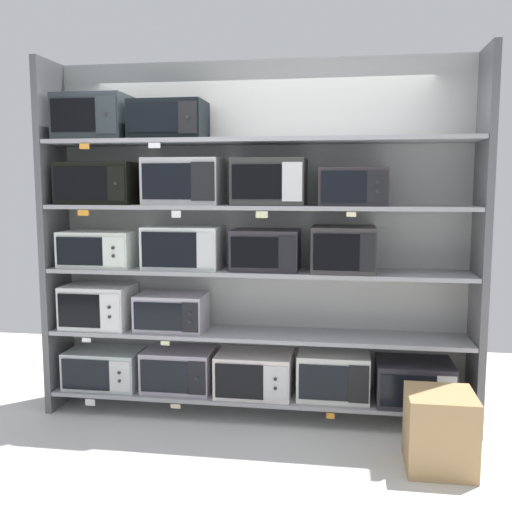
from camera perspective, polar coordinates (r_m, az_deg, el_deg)
The scene contains 38 objects.
ground at distance 3.67m, azimuth -2.51°, elevation -21.29°, with size 7.07×6.00×0.02m, color silver.
back_panel at distance 4.46m, azimuth 0.44°, elevation 1.76°, with size 3.27×0.04×2.64m, color #B2B2AD.
upright_left at distance 4.73m, azimuth -19.09°, elevation 1.67°, with size 0.05×0.41×2.64m, color #5B5B5E.
upright_right at distance 4.29m, azimuth 21.12°, elevation 1.08°, with size 0.05×0.41×2.64m, color #5B5B5E.
shelf_0 at distance 4.50m, azimuth 0.00°, elevation -13.46°, with size 3.07×0.41×0.03m, color #99999E.
microwave_0 at distance 4.76m, azimuth -14.56°, elevation -10.53°, with size 0.57×0.37×0.29m.
microwave_1 at distance 4.57m, azimuth -7.59°, elevation -10.97°, with size 0.52×0.35×0.31m.
microwave_2 at distance 4.44m, azimuth -0.16°, elevation -11.41°, with size 0.56×0.40×0.31m.
microwave_3 at distance 4.39m, azimuth 7.56°, elevation -11.51°, with size 0.52×0.34×0.34m.
microwave_4 at distance 4.43m, azimuth 15.17°, elevation -11.79°, with size 0.54×0.42×0.30m.
price_tag_0 at distance 4.66m, azimuth -15.89°, elevation -13.59°, with size 0.08×0.00×0.05m, color white.
price_tag_1 at distance 4.44m, azimuth -7.86°, elevation -14.33°, with size 0.07×0.00×0.03m, color beige.
price_tag_2 at distance 4.28m, azimuth 7.28°, elevation -15.23°, with size 0.06×0.00×0.04m, color orange.
shelf_1 at distance 4.36m, azimuth 0.00°, elevation -7.66°, with size 3.07×0.41×0.03m, color #99999E.
microwave_5 at distance 4.65m, azimuth -15.10°, elevation -4.72°, with size 0.51×0.40×0.33m.
microwave_6 at distance 4.46m, azimuth -8.22°, elevation -5.41°, with size 0.51×0.35×0.27m.
price_tag_3 at distance 4.52m, azimuth -16.23°, elevation -7.88°, with size 0.07×0.00×0.03m, color white.
price_tag_4 at distance 4.31m, azimuth -8.87°, elevation -8.41°, with size 0.07×0.00×0.03m, color beige.
shelf_2 at distance 4.27m, azimuth 0.00°, elevation -1.53°, with size 3.07×0.41×0.03m, color #99999E.
microwave_7 at distance 4.58m, azimuth -15.00°, elevation 0.69°, with size 0.55×0.38×0.27m.
microwave_8 at distance 4.35m, azimuth -7.12°, elevation 0.84°, with size 0.56×0.35×0.31m.
microwave_9 at distance 4.23m, azimuth 0.96°, elevation 0.60°, with size 0.48×0.36×0.29m.
microwave_10 at distance 4.19m, azimuth 8.53°, elevation 0.67°, with size 0.44×0.42×0.32m.
shelf_3 at distance 4.22m, azimuth 0.00°, elevation 4.79°, with size 3.07×0.41×0.03m, color #99999E.
microwave_11 at distance 4.55m, azimuth -15.12°, elevation 6.85°, with size 0.57×0.37×0.31m.
microwave_12 at distance 4.33m, azimuth -7.05°, elevation 7.23°, with size 0.56×0.36×0.34m.
microwave_13 at distance 4.20m, azimuth 1.34°, elevation 7.25°, with size 0.51×0.40×0.33m.
microwave_14 at distance 4.17m, azimuth 9.44°, elevation 6.70°, with size 0.47×0.38×0.26m.
price_tag_5 at distance 4.38m, azimuth -16.52°, elevation 4.06°, with size 0.08×0.00×0.04m, color orange.
price_tag_6 at distance 4.13m, azimuth -7.80°, elevation 4.07°, with size 0.07×0.00×0.05m, color white.
price_tag_7 at distance 4.00m, azimuth 0.57°, elevation 4.06°, with size 0.08×0.00×0.05m, color beige.
price_tag_8 at distance 3.96m, azimuth 9.29°, elevation 4.04°, with size 0.06×0.00×0.03m, color beige.
shelf_4 at distance 4.23m, azimuth 0.00°, elevation 11.18°, with size 3.07×0.41×0.03m, color #99999E.
microwave_15 at distance 4.58m, azimuth -15.58°, elevation 12.87°, with size 0.52×0.39×0.33m.
microwave_16 at distance 4.38m, azimuth -8.54°, elevation 12.97°, with size 0.53×0.36×0.28m.
price_tag_9 at distance 4.37m, azimuth -16.42°, elevation 10.24°, with size 0.07×0.00×0.04m, color orange.
price_tag_10 at distance 4.18m, azimuth -9.90°, elevation 10.60°, with size 0.09×0.00×0.04m, color white.
shipping_carton at distance 3.88m, azimuth 17.51°, elevation -15.94°, with size 0.40×0.40×0.48m, color tan.
Camera 1 is at (0.63, -4.17, 1.73)m, focal length 40.96 mm.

